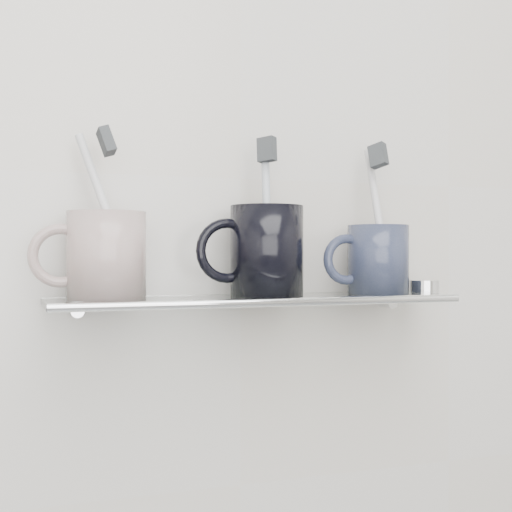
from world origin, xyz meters
name	(u,v)px	position (x,y,z in m)	size (l,w,h in m)	color
wall_back	(240,179)	(0.00, 1.10, 1.25)	(2.50, 2.50, 0.00)	beige
shelf_glass	(256,300)	(0.00, 1.04, 1.10)	(0.50, 0.12, 0.01)	silver
shelf_rail	(273,303)	(0.00, 0.98, 1.10)	(0.01, 0.01, 0.50)	silver
bracket_left	(76,310)	(-0.21, 1.09, 1.09)	(0.02, 0.02, 0.03)	silver
bracket_right	(388,302)	(0.21, 1.09, 1.09)	(0.02, 0.02, 0.03)	silver
mug_left	(107,255)	(-0.18, 1.04, 1.15)	(0.09, 0.09, 0.10)	silver
mug_left_handle	(61,256)	(-0.23, 1.04, 1.15)	(0.07, 0.07, 0.01)	silver
toothbrush_left	(106,211)	(-0.18, 1.04, 1.20)	(0.01, 0.01, 0.19)	silver
bristles_left	(106,141)	(-0.18, 1.04, 1.28)	(0.01, 0.02, 0.03)	#313437
mug_center	(267,251)	(0.02, 1.04, 1.16)	(0.09, 0.09, 0.11)	black
mug_center_handle	(227,251)	(-0.04, 1.04, 1.16)	(0.08, 0.08, 0.01)	black
toothbrush_center	(267,214)	(0.02, 1.04, 1.20)	(0.01, 0.01, 0.19)	silver
bristles_center	(267,150)	(0.02, 1.04, 1.28)	(0.01, 0.02, 0.03)	#313437
mug_right	(378,259)	(0.17, 1.04, 1.14)	(0.08, 0.08, 0.09)	#1E2339
mug_right_handle	(347,259)	(0.13, 1.04, 1.14)	(0.07, 0.07, 0.01)	#1E2339
toothbrush_right	(378,216)	(0.17, 1.04, 1.20)	(0.01, 0.01, 0.19)	silver
bristles_right	(378,155)	(0.17, 1.04, 1.28)	(0.01, 0.02, 0.03)	#313437
chrome_cap	(424,286)	(0.24, 1.04, 1.11)	(0.04, 0.04, 0.02)	silver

